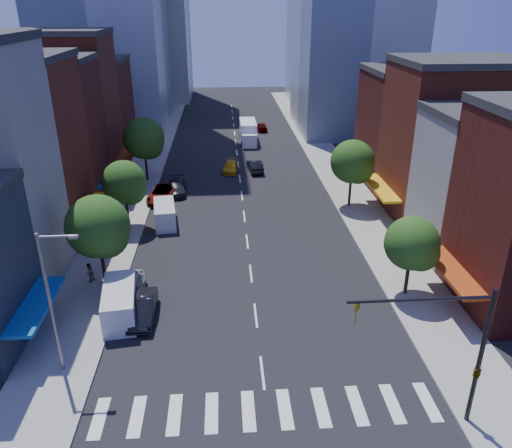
{
  "coord_description": "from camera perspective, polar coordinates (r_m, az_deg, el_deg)",
  "views": [
    {
      "loc": [
        -1.97,
        -23.62,
        20.37
      ],
      "look_at": [
        0.34,
        10.74,
        5.0
      ],
      "focal_mm": 35.0,
      "sensor_mm": 36.0,
      "label": 1
    }
  ],
  "objects": [
    {
      "name": "sidewalk_left",
      "position": [
        67.61,
        -12.69,
        5.99
      ],
      "size": [
        5.0,
        120.0,
        0.15
      ],
      "primitive_type": "cube",
      "color": "gray",
      "rests_on": "ground"
    },
    {
      "name": "pedestrian_far",
      "position": [
        41.48,
        -18.53,
        -5.28
      ],
      "size": [
        0.89,
        0.95,
        1.56
      ],
      "primitive_type": "imported",
      "rotation": [
        0.0,
        0.0,
        -2.09
      ],
      "color": "#999999",
      "rests_on": "sidewalk_left"
    },
    {
      "name": "bldg_left_5",
      "position": [
        74.45,
        -19.01,
        12.04
      ],
      "size": [
        12.0,
        10.0,
        13.0
      ],
      "primitive_type": "cube",
      "color": "#491612",
      "rests_on": "ground"
    },
    {
      "name": "cargo_van_far",
      "position": [
        50.36,
        -10.38,
        1.07
      ],
      "size": [
        2.6,
        5.17,
        2.11
      ],
      "rotation": [
        0.0,
        0.0,
        0.13
      ],
      "color": "silver",
      "rests_on": "ground"
    },
    {
      "name": "tree_right_near",
      "position": [
        37.98,
        17.61,
        -2.38
      ],
      "size": [
        4.0,
        4.0,
        6.2
      ],
      "color": "black",
      "rests_on": "sidewalk_right"
    },
    {
      "name": "parked_car_third",
      "position": [
        56.75,
        -10.68,
        3.42
      ],
      "size": [
        3.3,
        5.88,
        1.55
      ],
      "primitive_type": "imported",
      "rotation": [
        0.0,
        0.0,
        -0.13
      ],
      "color": "#999999",
      "rests_on": "ground"
    },
    {
      "name": "tree_left_near",
      "position": [
        39.01,
        -17.41,
        -0.54
      ],
      "size": [
        4.8,
        4.8,
        7.3
      ],
      "color": "black",
      "rests_on": "sidewalk_left"
    },
    {
      "name": "traffic_car_far",
      "position": [
        87.56,
        0.63,
        11.05
      ],
      "size": [
        1.96,
        4.14,
        1.37
      ],
      "primitive_type": "imported",
      "rotation": [
        0.0,
        0.0,
        3.23
      ],
      "color": "#999999",
      "rests_on": "ground"
    },
    {
      "name": "bldg_right_2",
      "position": [
        54.42,
        21.52,
        8.71
      ],
      "size": [
        12.0,
        10.0,
        15.0
      ],
      "primitive_type": "cube",
      "color": "maroon",
      "rests_on": "ground"
    },
    {
      "name": "tree_left_far",
      "position": [
        62.16,
        -12.57,
        9.36
      ],
      "size": [
        5.0,
        5.0,
        7.75
      ],
      "color": "black",
      "rests_on": "sidewalk_left"
    },
    {
      "name": "streetlight",
      "position": [
        30.51,
        -22.27,
        -7.61
      ],
      "size": [
        2.25,
        0.25,
        9.0
      ],
      "color": "slate",
      "rests_on": "sidewalk_left"
    },
    {
      "name": "bldg_right_1",
      "position": [
        47.18,
        25.59,
        3.9
      ],
      "size": [
        12.0,
        8.0,
        12.0
      ],
      "primitive_type": "cube",
      "color": "silver",
      "rests_on": "ground"
    },
    {
      "name": "sidewalk_right",
      "position": [
        68.33,
        8.62,
        6.5
      ],
      "size": [
        5.0,
        120.0,
        0.15
      ],
      "primitive_type": "cube",
      "color": "gray",
      "rests_on": "ground"
    },
    {
      "name": "ground",
      "position": [
        31.26,
        0.73,
        -16.63
      ],
      "size": [
        220.0,
        220.0,
        0.0
      ],
      "primitive_type": "plane",
      "color": "black",
      "rests_on": "ground"
    },
    {
      "name": "parked_car_second",
      "position": [
        36.2,
        -12.85,
        -9.39
      ],
      "size": [
        1.7,
        4.79,
        1.57
      ],
      "primitive_type": "imported",
      "rotation": [
        0.0,
        0.0,
        0.01
      ],
      "color": "black",
      "rests_on": "ground"
    },
    {
      "name": "crosswalk",
      "position": [
        29.05,
        1.23,
        -20.47
      ],
      "size": [
        19.0,
        3.0,
        0.01
      ],
      "primitive_type": "cube",
      "color": "silver",
      "rests_on": "ground"
    },
    {
      "name": "parked_car_rear",
      "position": [
        58.58,
        -9.06,
        4.17
      ],
      "size": [
        2.4,
        5.27,
        1.5
      ],
      "primitive_type": "imported",
      "rotation": [
        0.0,
        0.0,
        0.06
      ],
      "color": "black",
      "rests_on": "ground"
    },
    {
      "name": "bldg_left_3",
      "position": [
        57.42,
        -23.4,
        9.14
      ],
      "size": [
        12.0,
        8.0,
        15.0
      ],
      "primitive_type": "cube",
      "color": "#491612",
      "rests_on": "ground"
    },
    {
      "name": "traffic_car_oncoming",
      "position": [
        65.67,
        -0.12,
        6.68
      ],
      "size": [
        2.08,
        4.77,
        1.52
      ],
      "primitive_type": "imported",
      "rotation": [
        0.0,
        0.0,
        3.25
      ],
      "color": "black",
      "rests_on": "ground"
    },
    {
      "name": "cargo_van_near",
      "position": [
        36.43,
        -15.31,
        -8.8
      ],
      "size": [
        2.84,
        5.61,
        2.29
      ],
      "rotation": [
        0.0,
        0.0,
        0.13
      ],
      "color": "silver",
      "rests_on": "ground"
    },
    {
      "name": "box_truck",
      "position": [
        79.74,
        -0.89,
        10.39
      ],
      "size": [
        2.55,
        8.08,
        3.25
      ],
      "rotation": [
        0.0,
        0.0,
        0.0
      ],
      "color": "white",
      "rests_on": "ground"
    },
    {
      "name": "tree_right_far",
      "position": [
        53.67,
        11.11,
        6.8
      ],
      "size": [
        4.6,
        4.6,
        7.2
      ],
      "color": "black",
      "rests_on": "sidewalk_right"
    },
    {
      "name": "traffic_signal",
      "position": [
        27.76,
        23.19,
        -13.98
      ],
      "size": [
        7.24,
        2.24,
        8.0
      ],
      "color": "black",
      "rests_on": "sidewalk_right"
    },
    {
      "name": "bldg_left_4",
      "position": [
        65.11,
        -21.25,
        11.96
      ],
      "size": [
        12.0,
        9.0,
        17.0
      ],
      "primitive_type": "cube",
      "color": "maroon",
      "rests_on": "ground"
    },
    {
      "name": "parked_car_front",
      "position": [
        38.62,
        -14.33,
        -7.19
      ],
      "size": [
        2.17,
        4.93,
        1.65
      ],
      "primitive_type": "imported",
      "rotation": [
        0.0,
        0.0,
        -0.05
      ],
      "color": "#B1B1B6",
      "rests_on": "ground"
    },
    {
      "name": "bldg_right_3",
      "position": [
        63.56,
        17.74,
        10.32
      ],
      "size": [
        12.0,
        10.0,
        13.0
      ],
      "primitive_type": "cube",
      "color": "#491612",
      "rests_on": "ground"
    },
    {
      "name": "tree_left_mid",
      "position": [
        49.13,
        -14.67,
        4.43
      ],
      "size": [
        4.2,
        4.2,
        6.65
      ],
      "color": "black",
      "rests_on": "sidewalk_left"
    },
    {
      "name": "taxi",
      "position": [
        65.71,
        -2.95,
        6.54
      ],
      "size": [
        2.24,
        4.58,
        1.28
      ],
      "primitive_type": "imported",
      "rotation": [
        0.0,
        0.0,
        -0.1
      ],
      "color": "#D9A30B",
      "rests_on": "ground"
    },
    {
      "name": "bldg_left_2",
      "position": [
        49.62,
        -26.46,
        7.09
      ],
      "size": [
        12.0,
        9.0,
        16.0
      ],
      "primitive_type": "cube",
      "color": "maroon",
      "rests_on": "ground"
    },
    {
      "name": "pedestrian_near",
      "position": [
        37.2,
        -16.68,
        -8.36
      ],
      "size": [
        0.57,
        0.74,
        1.82
      ],
      "primitive_type": "imported",
      "rotation": [
        0.0,
        0.0,
        1.79
      ],
      "color": "#999999",
      "rests_on": "sidewalk_left"
    }
  ]
}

